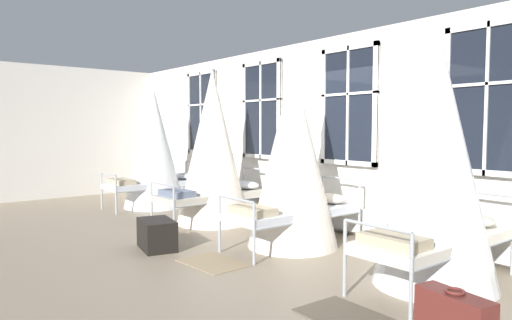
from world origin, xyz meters
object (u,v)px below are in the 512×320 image
Objects in this scene: cot_third at (293,159)px; travel_trunk at (157,234)px; cot_second at (213,149)px; cot_fourth at (437,166)px; cot_first at (154,148)px.

cot_third is 3.87× the size of travel_trunk.
cot_fourth is (4.09, -0.01, -0.04)m from cot_second.
cot_first is 3.61m from travel_trunk.
travel_trunk is at bearing -116.36° from cot_first.
cot_first is 0.97× the size of cot_fourth.
cot_first is 0.95× the size of cot_second.
cot_first is at bearing 89.81° from cot_second.
cot_first is 4.14m from cot_third.
cot_second is 2.14m from travel_trunk.
cot_second reaches higher than cot_first.
cot_fourth is at bearing -89.92° from cot_first.
cot_fourth is at bearing -88.89° from cot_third.
cot_second is at bearing 90.43° from cot_fourth.
cot_third is (4.14, -0.01, -0.01)m from cot_first.
cot_second is 4.10× the size of travel_trunk.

